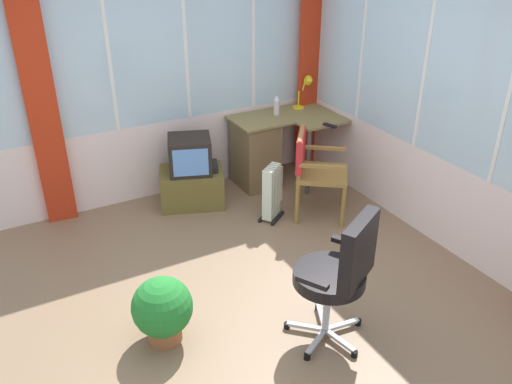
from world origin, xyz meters
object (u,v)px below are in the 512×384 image
(tv_remote, at_px, (330,125))
(space_heater, at_px, (273,191))
(desk, at_px, (259,150))
(desk_lamp, at_px, (307,87))
(spray_bottle, at_px, (277,105))
(tv_on_stand, at_px, (192,175))
(potted_plant, at_px, (162,309))
(office_chair, at_px, (340,269))
(wooden_armchair, at_px, (311,163))

(tv_remote, bearing_deg, space_heater, 175.89)
(desk, distance_m, tv_remote, 0.84)
(desk_lamp, bearing_deg, spray_bottle, -179.04)
(desk_lamp, bearing_deg, tv_on_stand, -174.52)
(spray_bottle, distance_m, potted_plant, 2.85)
(desk_lamp, distance_m, office_chair, 2.87)
(space_heater, relative_size, potted_plant, 1.12)
(tv_remote, height_order, tv_on_stand, tv_remote)
(office_chair, bearing_deg, spray_bottle, 68.78)
(space_heater, distance_m, potted_plant, 1.91)
(desk, distance_m, tv_on_stand, 0.84)
(tv_remote, xyz_separation_m, potted_plant, (-2.33, -1.32, -0.50))
(spray_bottle, bearing_deg, desk, -168.20)
(tv_remote, relative_size, potted_plant, 0.30)
(tv_on_stand, bearing_deg, tv_remote, -18.12)
(wooden_armchair, height_order, space_heater, wooden_armchair)
(spray_bottle, height_order, tv_on_stand, spray_bottle)
(desk, relative_size, space_heater, 1.97)
(space_heater, bearing_deg, tv_remote, 13.76)
(desk, height_order, wooden_armchair, wooden_armchair)
(space_heater, height_order, potted_plant, space_heater)
(potted_plant, bearing_deg, tv_on_stand, 61.73)
(tv_on_stand, distance_m, space_heater, 0.87)
(space_heater, bearing_deg, potted_plant, -143.81)
(tv_remote, bearing_deg, tv_on_stand, 144.01)
(desk, bearing_deg, space_heater, -108.47)
(desk, xyz_separation_m, tv_remote, (0.54, -0.53, 0.37))
(desk, distance_m, spray_bottle, 0.52)
(tv_on_stand, bearing_deg, office_chair, -87.18)
(desk, relative_size, potted_plant, 2.20)
(wooden_armchair, xyz_separation_m, space_heater, (-0.36, 0.11, -0.27))
(wooden_armchair, bearing_deg, potted_plant, -151.79)
(desk, relative_size, desk_lamp, 2.94)
(tv_remote, height_order, space_heater, tv_remote)
(tv_remote, xyz_separation_m, office_chair, (-1.26, -1.90, -0.16))
(desk_lamp, relative_size, spray_bottle, 1.75)
(potted_plant, bearing_deg, spray_bottle, 43.15)
(spray_bottle, distance_m, tv_on_stand, 1.21)
(tv_remote, bearing_deg, spray_bottle, 98.81)
(desk, relative_size, office_chair, 1.09)
(desk, height_order, spray_bottle, spray_bottle)
(desk, xyz_separation_m, potted_plant, (-1.79, -1.85, -0.13))
(desk, xyz_separation_m, desk_lamp, (0.64, 0.06, 0.60))
(wooden_armchair, distance_m, space_heater, 0.46)
(potted_plant, bearing_deg, space_heater, 36.19)
(spray_bottle, bearing_deg, office_chair, -111.22)
(tv_on_stand, relative_size, potted_plant, 1.48)
(desk_lamp, height_order, office_chair, desk_lamp)
(desk, relative_size, wooden_armchair, 1.28)
(desk_lamp, relative_size, potted_plant, 0.75)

